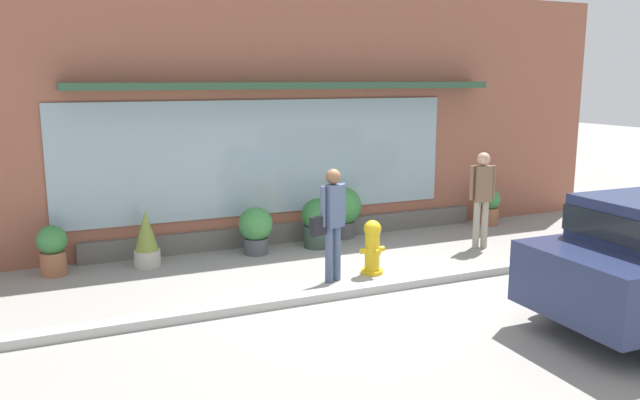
{
  "coord_description": "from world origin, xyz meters",
  "views": [
    {
      "loc": [
        -4.31,
        -7.88,
        3.03
      ],
      "look_at": [
        -0.27,
        1.2,
        1.12
      ],
      "focal_mm": 35.69,
      "sensor_mm": 36.0,
      "label": 1
    }
  ],
  "objects": [
    {
      "name": "ground_plane",
      "position": [
        0.0,
        0.0,
        0.0
      ],
      "size": [
        60.0,
        60.0,
        0.0
      ],
      "primitive_type": "plane",
      "color": "gray"
    },
    {
      "name": "curb_strip",
      "position": [
        0.0,
        -0.2,
        0.06
      ],
      "size": [
        14.0,
        0.24,
        0.12
      ],
      "primitive_type": "cube",
      "color": "#B2B2AD",
      "rests_on": "ground_plane"
    },
    {
      "name": "storefront",
      "position": [
        -0.01,
        3.18,
        2.27
      ],
      "size": [
        14.0,
        0.81,
        4.64
      ],
      "color": "#935642",
      "rests_on": "ground_plane"
    },
    {
      "name": "fire_hydrant",
      "position": [
        0.35,
        0.58,
        0.44
      ],
      "size": [
        0.41,
        0.38,
        0.86
      ],
      "color": "gold",
      "rests_on": "ground_plane"
    },
    {
      "name": "pedestrian_with_handbag",
      "position": [
        -0.4,
        0.48,
        1.0
      ],
      "size": [
        0.65,
        0.3,
        1.72
      ],
      "rotation": [
        0.0,
        0.0,
        3.46
      ],
      "color": "#475675",
      "rests_on": "ground_plane"
    },
    {
      "name": "pedestrian_passerby",
      "position": [
        2.88,
        1.16,
        1.02
      ],
      "size": [
        0.46,
        0.27,
        1.74
      ],
      "rotation": [
        0.0,
        0.0,
        2.87
      ],
      "color": "#9E9384",
      "rests_on": "ground_plane"
    },
    {
      "name": "potted_plant_corner_tall",
      "position": [
        -4.23,
        2.52,
        0.42
      ],
      "size": [
        0.45,
        0.45,
        0.79
      ],
      "color": "#9E6042",
      "rests_on": "ground_plane"
    },
    {
      "name": "potted_plant_near_hydrant",
      "position": [
        0.93,
        2.84,
        0.55
      ],
      "size": [
        0.73,
        0.73,
        0.98
      ],
      "color": "#4C4C51",
      "rests_on": "ground_plane"
    },
    {
      "name": "potted_plant_low_front",
      "position": [
        0.21,
        2.39,
        0.47
      ],
      "size": [
        0.59,
        0.59,
        0.9
      ],
      "color": "#33473D",
      "rests_on": "ground_plane"
    },
    {
      "name": "potted_plant_doorstep",
      "position": [
        4.22,
        2.57,
        0.4
      ],
      "size": [
        0.44,
        0.44,
        0.76
      ],
      "color": "#9E6042",
      "rests_on": "ground_plane"
    },
    {
      "name": "potted_plant_window_center",
      "position": [
        -2.82,
        2.4,
        0.45
      ],
      "size": [
        0.42,
        0.42,
        0.95
      ],
      "color": "#B7B2A3",
      "rests_on": "ground_plane"
    },
    {
      "name": "potted_plant_window_right",
      "position": [
        -0.96,
        2.4,
        0.46
      ],
      "size": [
        0.59,
        0.59,
        0.83
      ],
      "color": "#4C4C51",
      "rests_on": "ground_plane"
    }
  ]
}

